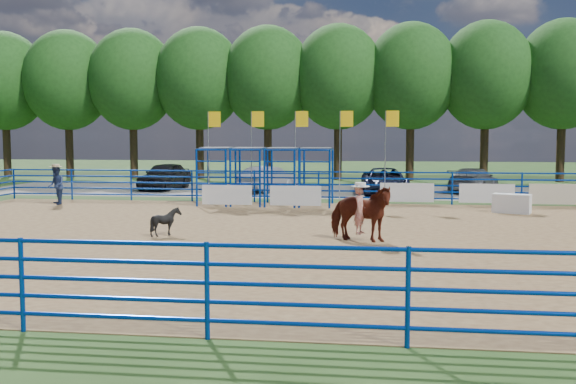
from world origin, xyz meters
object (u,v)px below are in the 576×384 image
Objects in this scene: announcer_table at (512,204)px; horse_and_rider at (360,211)px; spectator_cowboy at (56,185)px; car_b at (268,179)px; car_d at (473,180)px; car_c at (385,181)px; car_a at (165,176)px; calf at (166,222)px.

horse_and_rider is at bearing -127.08° from announcer_table.
car_b is (8.29, 8.07, -0.21)m from spectator_cowboy.
horse_and_rider is at bearing 95.54° from car_d.
car_c is at bearing 86.47° from horse_and_rider.
horse_and_rider reaches higher than car_b.
horse_and_rider is 0.53× the size of car_a.
horse_and_rider reaches higher than calf.
spectator_cowboy reaches higher than announcer_table.
horse_and_rider is at bearing -96.91° from car_c.
car_c is at bearing 121.65° from announcer_table.
horse_and_rider is 20.72m from car_a.
car_a is (-17.49, 9.38, 0.39)m from announcer_table.
calf is at bearing 177.50° from horse_and_rider.
car_b is at bearing 29.80° from car_d.
car_d is (11.80, 17.35, 0.21)m from calf.
horse_and_rider is at bearing -50.81° from car_a.
horse_and_rider reaches higher than announcer_table.
car_d is at bearing 6.56° from car_a.
spectator_cowboy is (-19.61, 0.59, 0.52)m from announcer_table.
calf is 0.49× the size of spectator_cowboy.
car_c is (6.92, 15.47, 0.24)m from calf.
car_b is (0.51, 16.18, 0.24)m from calf.
announcer_table is 0.80× the size of spectator_cowboy.
spectator_cowboy is 9.04m from car_a.
car_a is at bearing 151.80° from announcer_table.
car_b is 0.92× the size of car_d.
car_a is 1.08× the size of car_b.
calf is (-5.95, 0.26, -0.46)m from horse_and_rider.
spectator_cowboy is 21.66m from car_d.
car_b is (-5.45, 16.44, -0.22)m from horse_and_rider.
car_a is at bearing 16.04° from car_b.
horse_and_rider reaches higher than car_d.
spectator_cowboy is at bearing 66.88° from car_b.
car_c is at bearing 44.94° from car_d.
calf is at bearing 110.85° from car_b.
announcer_table is 9.76m from horse_and_rider.
car_c is (0.97, 15.73, -0.23)m from horse_and_rider.
car_d is (5.85, 17.61, -0.25)m from horse_and_rider.
calf is 0.19× the size of car_d.
car_c reaches higher than car_d.
spectator_cowboy is at bearing 178.26° from announcer_table.
horse_and_rider is at bearing 130.97° from car_b.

